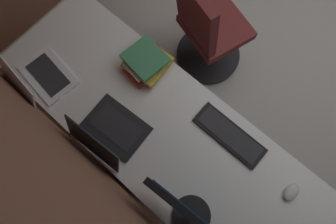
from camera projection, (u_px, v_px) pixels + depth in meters
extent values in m
plane|color=#B2ADA3|center=(322.00, 28.00, 2.54)|extent=(5.29, 5.29, 0.00)
cube|color=white|center=(162.00, 130.00, 1.54)|extent=(2.09, 0.71, 0.03)
cylinder|color=silver|center=(307.00, 206.00, 1.77)|extent=(0.05, 0.05, 0.70)
cylinder|color=silver|center=(95.00, 31.00, 2.13)|extent=(0.05, 0.05, 0.70)
cylinder|color=silver|center=(37.00, 84.00, 2.01)|extent=(0.05, 0.05, 0.70)
cube|color=white|center=(157.00, 142.00, 1.89)|extent=(0.40, 0.50, 0.69)
cube|color=silver|center=(181.00, 115.00, 1.94)|extent=(0.37, 0.01, 0.61)
cylinder|color=black|center=(191.00, 215.00, 1.39)|extent=(0.20, 0.20, 0.01)
cylinder|color=black|center=(192.00, 216.00, 1.34)|extent=(0.04, 0.04, 0.10)
cube|color=black|center=(196.00, 220.00, 1.15)|extent=(0.53, 0.06, 0.29)
cube|color=navy|center=(199.00, 217.00, 1.15)|extent=(0.49, 0.04, 0.26)
cube|color=black|center=(116.00, 127.00, 1.52)|extent=(0.36, 0.26, 0.01)
cube|color=#262628|center=(116.00, 127.00, 1.51)|extent=(0.28, 0.17, 0.00)
cube|color=black|center=(93.00, 145.00, 1.37)|extent=(0.35, 0.09, 0.22)
cube|color=#19234C|center=(93.00, 145.00, 1.37)|extent=(0.31, 0.08, 0.18)
cube|color=white|center=(48.00, 75.00, 1.61)|extent=(0.35, 0.25, 0.01)
cube|color=#262628|center=(48.00, 75.00, 1.60)|extent=(0.28, 0.17, 0.00)
cube|color=white|center=(18.00, 85.00, 1.48)|extent=(0.34, 0.13, 0.19)
cube|color=#4C1960|center=(18.00, 85.00, 1.48)|extent=(0.30, 0.11, 0.16)
cube|color=black|center=(229.00, 135.00, 1.51)|extent=(0.42, 0.14, 0.02)
cube|color=#2D2D30|center=(230.00, 135.00, 1.49)|extent=(0.38, 0.11, 0.00)
ellipsoid|color=silver|center=(291.00, 192.00, 1.41)|extent=(0.06, 0.10, 0.03)
cube|color=#B2383D|center=(148.00, 65.00, 1.62)|extent=(0.18, 0.28, 0.03)
cube|color=gold|center=(148.00, 62.00, 1.59)|extent=(0.25, 0.24, 0.03)
cube|color=beige|center=(145.00, 61.00, 1.56)|extent=(0.18, 0.24, 0.02)
cube|color=#3D8456|center=(145.00, 58.00, 1.54)|extent=(0.24, 0.23, 0.03)
cube|color=maroon|center=(216.00, 27.00, 2.02)|extent=(0.55, 0.53, 0.07)
cube|color=maroon|center=(196.00, 16.00, 1.71)|extent=(0.42, 0.24, 0.50)
cylinder|color=black|center=(211.00, 42.00, 2.23)|extent=(0.05, 0.05, 0.37)
cylinder|color=black|center=(208.00, 54.00, 2.42)|extent=(0.56, 0.56, 0.03)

